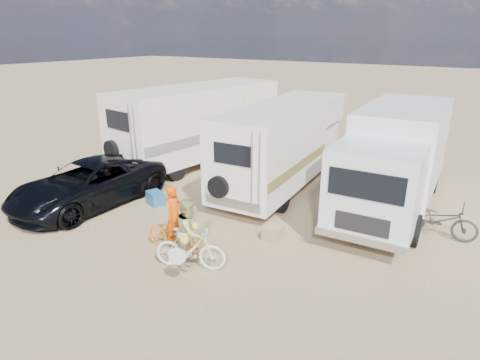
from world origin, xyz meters
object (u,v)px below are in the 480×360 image
Objects in this scene: box_truck at (394,161)px; crate at (273,233)px; rider_woman at (190,238)px; rv_main at (283,146)px; rider_man at (175,222)px; bike_man at (175,235)px; bike_woman at (190,249)px; dark_suv at (89,183)px; bike_parked at (439,219)px; rv_left at (198,125)px; cooler at (155,198)px.

box_truck is 4.53m from crate.
box_truck reaches higher than rider_woman.
rv_main is 4.62× the size of rider_man.
bike_man is 0.97× the size of bike_woman.
dark_suv is 3.24× the size of rider_woman.
bike_parked is (9.68, 3.77, -0.20)m from dark_suv.
rv_main reaches higher than crate.
bike_parked is (5.37, -1.18, -0.96)m from rv_main.
box_truck is at bearing -41.17° from bike_man.
rv_main reaches higher than bike_man.
rider_woman is at bearing -111.54° from crate.
rv_main is 4.59× the size of rider_woman.
box_truck is at bearing 32.26° from dark_suv.
box_truck is at bearing -4.33° from rv_main.
bike_man is at bearing -7.69° from rider_man.
dark_suv is at bearing -82.21° from rv_left.
dark_suv is 5.30m from rider_woman.
bike_woman is 0.88× the size of bike_parked.
rider_man is (4.31, -0.71, 0.07)m from dark_suv.
bike_parked is (1.60, -1.23, -1.04)m from box_truck.
rv_main is 4.38m from crate.
bike_parked is at bearing 35.99° from crate.
crate is at bearing -51.26° from rider_man.
dark_suv is 3.10× the size of bike_man.
rider_woman is at bearing -45.47° from rv_left.
bike_parked is at bearing -17.42° from rv_main.
dark_suv is at bearing 54.92° from bike_woman.
dark_suv is 6.21m from crate.
dark_suv is 10.67× the size of crate.
box_truck is at bearing -41.17° from rider_man.
rv_main is at bearing -7.67° from bike_man.
bike_woman is 1.08× the size of rider_woman.
rider_woman is at bearing 134.14° from bike_parked.
rider_man reaches higher than cooler.
dark_suv is at bearing -128.35° from cooler.
crate is (0.91, 2.31, -0.32)m from bike_woman.
rv_left is at bearing 144.16° from crate.
rv_main is 6.60m from dark_suv.
rv_left is 4.61× the size of bike_man.
cooler is (-7.91, -2.64, -0.29)m from bike_parked.
rv_main is at bearing -2.23° from rv_left.
dark_suv is 4.37m from rider_man.
cooler is at bearing 46.42° from rider_man.
rider_man is 0.99× the size of rider_woman.
rider_man reaches higher than bike_parked.
crate is (6.20, -4.48, -1.39)m from rv_left.
rider_woman is (0.87, -6.10, -0.68)m from rv_main.
rv_left reaches higher than box_truck.
box_truck is at bearing 62.52° from crate.
dark_suv is 3.00× the size of bike_woman.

